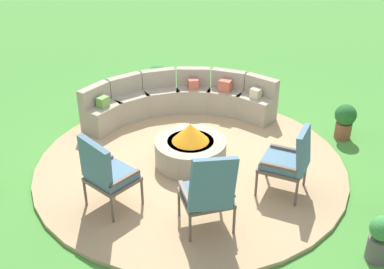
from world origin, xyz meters
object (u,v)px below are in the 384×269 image
object	(u,v)px
curved_stone_bench	(179,100)
lounge_chair_front_right	(209,191)
lounge_chair_front_left	(106,172)
potted_plant_3	(158,79)
lounge_chair_back_left	(290,159)
fire_pit	(190,149)
potted_plant_1	(345,120)
potted_plant_0	(381,238)

from	to	relation	value
curved_stone_bench	lounge_chair_front_right	bearing A→B (deg)	-75.49
lounge_chair_front_left	lounge_chair_front_right	distance (m)	1.38
curved_stone_bench	potted_plant_3	bearing A→B (deg)	119.39
lounge_chair_back_left	potted_plant_3	world-z (taller)	lounge_chair_back_left
lounge_chair_front_left	lounge_chair_front_right	xyz separation A→B (m)	(1.35, -0.28, 0.01)
fire_pit	potted_plant_1	bearing A→B (deg)	25.46
lounge_chair_front_right	potted_plant_0	world-z (taller)	lounge_chair_front_right
fire_pit	lounge_chair_front_right	world-z (taller)	lounge_chair_front_right
lounge_chair_front_right	potted_plant_0	size ratio (longest dim) A/B	1.88
lounge_chair_front_left	lounge_chair_front_right	bearing A→B (deg)	22.93
lounge_chair_back_left	potted_plant_3	distance (m)	3.97
lounge_chair_back_left	potted_plant_0	xyz separation A→B (m)	(0.99, -1.15, -0.27)
lounge_chair_front_right	potted_plant_1	world-z (taller)	lounge_chair_front_right
potted_plant_1	lounge_chair_front_right	bearing A→B (deg)	-127.82
potted_plant_1	lounge_chair_front_left	bearing A→B (deg)	-145.04
potted_plant_0	potted_plant_1	size ratio (longest dim) A/B	0.98
lounge_chair_back_left	fire_pit	bearing A→B (deg)	84.96
curved_stone_bench	lounge_chair_front_left	distance (m)	2.86
fire_pit	lounge_chair_front_right	xyz separation A→B (m)	(0.40, -1.50, 0.31)
lounge_chair_front_left	potted_plant_0	xyz separation A→B (m)	(3.36, -0.53, -0.30)
potted_plant_1	fire_pit	bearing A→B (deg)	-154.54
curved_stone_bench	potted_plant_0	bearing A→B (deg)	-49.78
potted_plant_0	fire_pit	bearing A→B (deg)	144.11
fire_pit	potted_plant_1	distance (m)	2.74
fire_pit	curved_stone_bench	size ratio (longest dim) A/B	0.32
lounge_chair_front_left	potted_plant_1	world-z (taller)	lounge_chair_front_left
potted_plant_0	potted_plant_3	size ratio (longest dim) A/B	0.93
lounge_chair_front_right	fire_pit	bearing A→B (deg)	82.53
potted_plant_3	fire_pit	bearing A→B (deg)	-69.56
lounge_chair_front_left	potted_plant_1	size ratio (longest dim) A/B	1.80
lounge_chair_back_left	potted_plant_0	bearing A→B (deg)	-121.78
fire_pit	potted_plant_3	world-z (taller)	fire_pit
lounge_chair_front_left	potted_plant_3	distance (m)	3.80
potted_plant_0	potted_plant_3	bearing A→B (deg)	127.96
lounge_chair_back_left	potted_plant_3	xyz separation A→B (m)	(-2.38, 3.17, -0.25)
lounge_chair_front_left	potted_plant_0	size ratio (longest dim) A/B	1.84
curved_stone_bench	potted_plant_0	world-z (taller)	curved_stone_bench
lounge_chair_front_left	potted_plant_0	world-z (taller)	lounge_chair_front_left
lounge_chair_front_right	lounge_chair_back_left	distance (m)	1.37
potted_plant_1	potted_plant_3	xyz separation A→B (m)	(-3.43, 1.40, -0.00)
fire_pit	potted_plant_0	world-z (taller)	fire_pit
curved_stone_bench	potted_plant_1	world-z (taller)	curved_stone_bench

